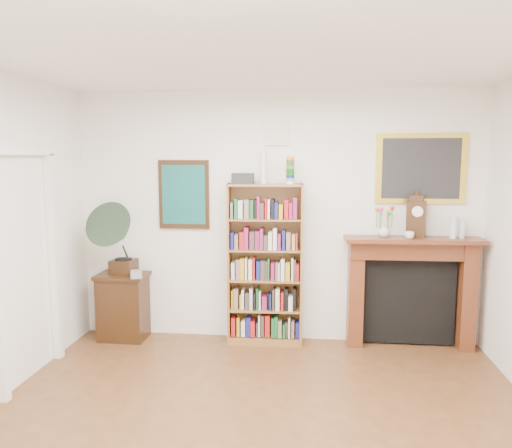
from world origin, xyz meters
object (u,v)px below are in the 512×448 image
(bookshelf, at_px, (265,255))
(mantel_clock, at_px, (416,217))
(side_cabinet, at_px, (123,306))
(cd_stack, at_px, (136,274))
(bottle_right, at_px, (462,229))
(bottle_left, at_px, (453,227))
(flower_vase, at_px, (384,231))
(fireplace, at_px, (411,282))
(teacup, at_px, (409,235))
(gramophone, at_px, (118,234))

(bookshelf, distance_m, mantel_clock, 1.67)
(side_cabinet, height_order, cd_stack, cd_stack)
(bottle_right, bearing_deg, bottle_left, -159.41)
(cd_stack, distance_m, flower_vase, 2.73)
(side_cabinet, distance_m, fireplace, 3.23)
(bottle_left, bearing_deg, teacup, -171.01)
(gramophone, bearing_deg, bottle_left, 7.65)
(bookshelf, distance_m, gramophone, 1.64)
(mantel_clock, bearing_deg, teacup, -107.19)
(cd_stack, bearing_deg, side_cabinet, 145.13)
(side_cabinet, height_order, fireplace, fireplace)
(bookshelf, distance_m, bottle_left, 2.02)
(bookshelf, bearing_deg, cd_stack, -173.99)
(fireplace, distance_m, flower_vase, 0.64)
(bookshelf, relative_size, gramophone, 2.45)
(bookshelf, height_order, fireplace, bookshelf)
(teacup, height_order, bottle_left, bottle_left)
(bottle_right, bearing_deg, cd_stack, -175.98)
(cd_stack, relative_size, teacup, 1.23)
(bottle_right, bearing_deg, mantel_clock, 179.10)
(side_cabinet, xyz_separation_m, fireplace, (3.21, 0.12, 0.34))
(teacup, bearing_deg, gramophone, -178.70)
(gramophone, bearing_deg, teacup, 6.66)
(flower_vase, xyz_separation_m, bottle_right, (0.81, -0.00, 0.03))
(teacup, xyz_separation_m, bottle_left, (0.46, 0.07, 0.08))
(fireplace, height_order, mantel_clock, mantel_clock)
(mantel_clock, distance_m, teacup, 0.23)
(mantel_clock, xyz_separation_m, bottle_right, (0.47, -0.01, -0.12))
(fireplace, relative_size, mantel_clock, 3.24)
(gramophone, distance_m, flower_vase, 2.91)
(mantel_clock, height_order, bottle_left, mantel_clock)
(teacup, bearing_deg, mantel_clock, 54.00)
(bookshelf, xyz_separation_m, flower_vase, (1.28, 0.04, 0.29))
(side_cabinet, bearing_deg, gramophone, -87.54)
(bookshelf, relative_size, fireplace, 1.41)
(fireplace, relative_size, cd_stack, 12.14)
(fireplace, xyz_separation_m, gramophone, (-3.21, -0.21, 0.51))
(cd_stack, relative_size, flower_vase, 0.90)
(mantel_clock, xyz_separation_m, bottle_left, (0.38, -0.04, -0.10))
(gramophone, bearing_deg, bookshelf, 10.57)
(side_cabinet, distance_m, gramophone, 0.86)
(side_cabinet, relative_size, bottle_left, 3.16)
(side_cabinet, bearing_deg, cd_stack, -34.37)
(mantel_clock, xyz_separation_m, teacup, (-0.08, -0.12, -0.18))
(gramophone, xyz_separation_m, flower_vase, (2.90, 0.18, 0.06))
(side_cabinet, distance_m, flower_vase, 3.04)
(teacup, bearing_deg, flower_vase, 155.38)
(gramophone, relative_size, teacup, 8.57)
(gramophone, height_order, flower_vase, gramophone)
(fireplace, xyz_separation_m, mantel_clock, (0.03, -0.02, 0.71))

